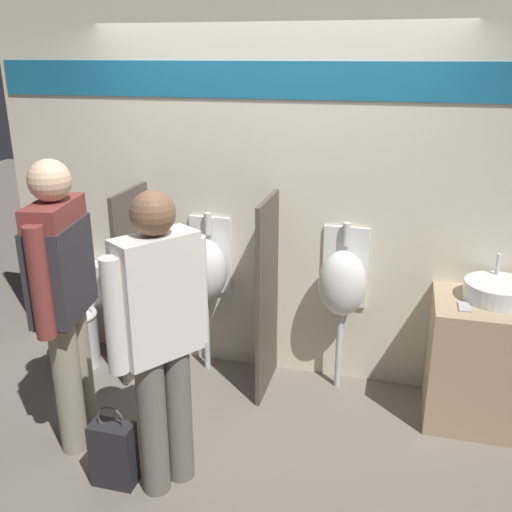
{
  "coord_description": "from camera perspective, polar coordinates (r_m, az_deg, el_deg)",
  "views": [
    {
      "loc": [
        0.9,
        -3.24,
        2.31
      ],
      "look_at": [
        0.0,
        0.17,
        1.05
      ],
      "focal_mm": 40.0,
      "sensor_mm": 36.0,
      "label": 1
    }
  ],
  "objects": [
    {
      "name": "sink_basin",
      "position": [
        3.9,
        23.04,
        -3.26
      ],
      "size": [
        0.42,
        0.42,
        0.26
      ],
      "color": "silver",
      "rests_on": "sink_counter"
    },
    {
      "name": "person_in_vest",
      "position": [
        3.46,
        -18.76,
        -3.09
      ],
      "size": [
        0.3,
        0.61,
        1.78
      ],
      "rotation": [
        0.0,
        0.0,
        1.75
      ],
      "color": "gray",
      "rests_on": "ground_plane"
    },
    {
      "name": "toilet",
      "position": [
        4.68,
        -17.24,
        -6.34
      ],
      "size": [
        0.36,
        0.52,
        0.9
      ],
      "color": "silver",
      "rests_on": "ground_plane"
    },
    {
      "name": "divider_near_counter",
      "position": [
        4.3,
        -11.99,
        -2.66
      ],
      "size": [
        0.03,
        0.54,
        1.41
      ],
      "color": "#4C4238",
      "rests_on": "ground_plane"
    },
    {
      "name": "divider_mid",
      "position": [
        3.97,
        1.13,
        -4.13
      ],
      "size": [
        0.03,
        0.54,
        1.41
      ],
      "color": "#4C4238",
      "rests_on": "ground_plane"
    },
    {
      "name": "shopping_bag",
      "position": [
        3.46,
        -14.04,
        -18.59
      ],
      "size": [
        0.24,
        0.13,
        0.5
      ],
      "color": "#232328",
      "rests_on": "ground_plane"
    },
    {
      "name": "ground_plane",
      "position": [
        4.08,
        -0.63,
        -14.85
      ],
      "size": [
        16.0,
        16.0,
        0.0
      ],
      "primitive_type": "plane",
      "color": "#70665B"
    },
    {
      "name": "urinal_near_counter",
      "position": [
        4.19,
        -5.09,
        -1.37
      ],
      "size": [
        0.33,
        0.29,
        1.22
      ],
      "color": "silver",
      "rests_on": "ground_plane"
    },
    {
      "name": "sink_counter",
      "position": [
        4.05,
        22.95,
        -9.88
      ],
      "size": [
        0.86,
        0.58,
        0.84
      ],
      "color": "tan",
      "rests_on": "ground_plane"
    },
    {
      "name": "cell_phone",
      "position": [
        3.73,
        20.11,
        -4.8
      ],
      "size": [
        0.07,
        0.14,
        0.01
      ],
      "color": "#B7B7BC",
      "rests_on": "sink_counter"
    },
    {
      "name": "urinal_far",
      "position": [
        3.98,
        8.65,
        -2.68
      ],
      "size": [
        0.33,
        0.29,
        1.22
      ],
      "color": "silver",
      "rests_on": "ground_plane"
    },
    {
      "name": "display_wall",
      "position": [
        4.05,
        1.56,
        6.16
      ],
      "size": [
        4.12,
        0.07,
        2.7
      ],
      "color": "beige",
      "rests_on": "ground_plane"
    },
    {
      "name": "person_with_lanyard",
      "position": [
        3.01,
        -9.54,
        -7.73
      ],
      "size": [
        0.4,
        0.51,
        1.7
      ],
      "rotation": [
        0.0,
        0.0,
        0.98
      ],
      "color": "#666056",
      "rests_on": "ground_plane"
    }
  ]
}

